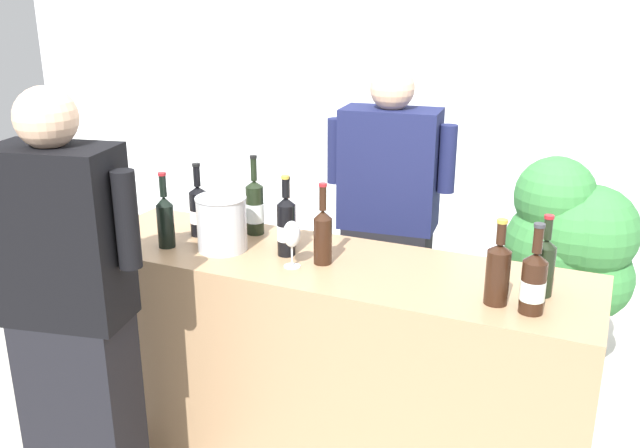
{
  "coord_description": "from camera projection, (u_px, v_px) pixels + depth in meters",
  "views": [
    {
      "loc": [
        1.01,
        -2.32,
        1.99
      ],
      "look_at": [
        -0.03,
        0.0,
        1.13
      ],
      "focal_mm": 38.41,
      "sensor_mm": 36.0,
      "label": 1
    }
  ],
  "objects": [
    {
      "name": "ice_bucket",
      "position": [
        222.0,
        223.0,
        2.8
      ],
      "size": [
        0.21,
        0.21,
        0.23
      ],
      "color": "silver",
      "rests_on": "counter"
    },
    {
      "name": "wall_back",
      "position": [
        473.0,
        80.0,
        4.83
      ],
      "size": [
        8.0,
        0.1,
        2.8
      ],
      "primitive_type": "cube",
      "color": "silver",
      "rests_on": "ground_plane"
    },
    {
      "name": "wine_bottle_7",
      "position": [
        498.0,
        272.0,
        2.31
      ],
      "size": [
        0.08,
        0.08,
        0.3
      ],
      "color": "black",
      "rests_on": "counter"
    },
    {
      "name": "wine_bottle_3",
      "position": [
        255.0,
        207.0,
        2.99
      ],
      "size": [
        0.08,
        0.08,
        0.35
      ],
      "color": "black",
      "rests_on": "counter"
    },
    {
      "name": "wine_glass",
      "position": [
        292.0,
        236.0,
        2.62
      ],
      "size": [
        0.07,
        0.07,
        0.19
      ],
      "color": "silver",
      "rests_on": "counter"
    },
    {
      "name": "wine_bottle_4",
      "position": [
        544.0,
        265.0,
        2.38
      ],
      "size": [
        0.07,
        0.07,
        0.29
      ],
      "color": "black",
      "rests_on": "counter"
    },
    {
      "name": "wine_bottle_0",
      "position": [
        165.0,
        219.0,
        2.83
      ],
      "size": [
        0.07,
        0.07,
        0.32
      ],
      "color": "black",
      "rests_on": "counter"
    },
    {
      "name": "wine_bottle_6",
      "position": [
        199.0,
        210.0,
        2.97
      ],
      "size": [
        0.08,
        0.08,
        0.32
      ],
      "color": "black",
      "rests_on": "counter"
    },
    {
      "name": "potted_shrub",
      "position": [
        571.0,
        249.0,
        3.45
      ],
      "size": [
        0.65,
        0.49,
        1.23
      ],
      "color": "brown",
      "rests_on": "ground_plane"
    },
    {
      "name": "wine_bottle_5",
      "position": [
        287.0,
        220.0,
        2.84
      ],
      "size": [
        0.07,
        0.07,
        0.3
      ],
      "color": "black",
      "rests_on": "counter"
    },
    {
      "name": "counter",
      "position": [
        325.0,
        368.0,
        2.88
      ],
      "size": [
        2.11,
        0.6,
        0.98
      ],
      "primitive_type": "cube",
      "color": "#9E7A56",
      "rests_on": "ground_plane"
    },
    {
      "name": "wine_bottle_8",
      "position": [
        323.0,
        234.0,
        2.66
      ],
      "size": [
        0.07,
        0.07,
        0.33
      ],
      "color": "black",
      "rests_on": "counter"
    },
    {
      "name": "person_guest",
      "position": [
        74.0,
        331.0,
        2.45
      ],
      "size": [
        0.57,
        0.32,
        1.71
      ],
      "color": "black",
      "rests_on": "ground_plane"
    },
    {
      "name": "wine_bottle_1",
      "position": [
        286.0,
        226.0,
        2.74
      ],
      "size": [
        0.07,
        0.07,
        0.33
      ],
      "color": "black",
      "rests_on": "counter"
    },
    {
      "name": "wine_bottle_2",
      "position": [
        533.0,
        282.0,
        2.25
      ],
      "size": [
        0.08,
        0.08,
        0.31
      ],
      "color": "black",
      "rests_on": "counter"
    },
    {
      "name": "person_server",
      "position": [
        387.0,
        245.0,
        3.36
      ],
      "size": [
        0.61,
        0.29,
        1.68
      ],
      "color": "black",
      "rests_on": "ground_plane"
    }
  ]
}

